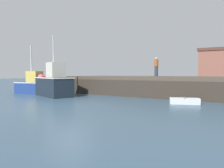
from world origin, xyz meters
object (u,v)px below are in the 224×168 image
Objects in this scene: rowboat at (185,101)px; fishing_boat_near_left at (32,85)px; fishing_boat_near_right at (54,84)px; dockworker at (156,67)px.

fishing_boat_near_left is at bearing -178.33° from rowboat.
fishing_boat_near_right is 2.66× the size of rowboat.
fishing_boat_near_right is 2.92× the size of dockworker.
rowboat is at bearing 5.74° from fishing_boat_near_right.
fishing_boat_near_right is (3.34, -0.59, 0.23)m from fishing_boat_near_left.
dockworker reaches higher than rowboat.
dockworker is (9.43, 5.20, 1.56)m from fishing_boat_near_left.
dockworker is (-3.62, 4.81, 2.14)m from rowboat.
dockworker is at bearing 126.91° from rowboat.
fishing_boat_near_right is at bearing -136.47° from dockworker.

